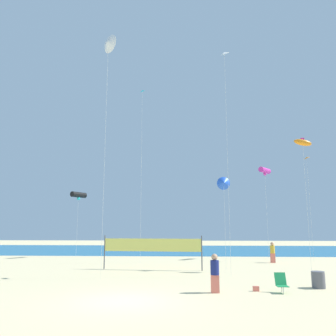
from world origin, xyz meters
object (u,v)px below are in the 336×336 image
beachgoer_mustard_shirt (273,252)px  kite_orange_inflatable (303,143)px  folding_beach_chair (281,282)px  kite_magenta_tube (265,171)px  volleyball_net (152,246)px  kite_white_delta (108,44)px  kite_orange_diamond (307,160)px  kite_white_diamond (224,58)px  kite_black_tube (79,195)px  trash_barrel (318,280)px  beach_handbag (256,289)px  kite_blue_delta (224,183)px  beachgoer_navy_shirt (215,272)px  kite_cyan_diamond (142,98)px

beachgoer_mustard_shirt → kite_orange_inflatable: size_ratio=0.18×
folding_beach_chair → kite_magenta_tube: kite_magenta_tube is taller
volleyball_net → kite_magenta_tube: kite_magenta_tube is taller
beachgoer_mustard_shirt → kite_magenta_tube: kite_magenta_tube is taller
kite_white_delta → kite_orange_inflatable: kite_white_delta is taller
kite_orange_diamond → kite_magenta_tube: bearing=148.7°
folding_beach_chair → kite_magenta_tube: bearing=39.3°
kite_magenta_tube → kite_white_diamond: bearing=-113.6°
kite_black_tube → kite_magenta_tube: bearing=-1.6°
trash_barrel → beach_handbag: 3.45m
folding_beach_chair → kite_orange_diamond: kite_orange_diamond is taller
kite_blue_delta → volleyball_net: bearing=-180.0°
volleyball_net → kite_magenta_tube: bearing=40.2°
volleyball_net → kite_black_tube: bearing=132.6°
beachgoer_mustard_shirt → kite_white_diamond: size_ratio=0.12×
volleyball_net → kite_orange_inflatable: kite_orange_inflatable is taller
beachgoer_navy_shirt → trash_barrel: 5.50m
kite_cyan_diamond → kite_white_diamond: (6.64, -7.46, -0.20)m
beach_handbag → kite_magenta_tube: size_ratio=0.03×
trash_barrel → kite_cyan_diamond: size_ratio=0.05×
folding_beach_chair → kite_white_diamond: bearing=69.5°
trash_barrel → kite_magenta_tube: 17.49m
beachgoer_mustard_shirt → beach_handbag: (-4.06, -12.98, -0.81)m
folding_beach_chair → kite_white_diamond: 14.93m
trash_barrel → kite_orange_diamond: size_ratio=0.09×
beachgoer_mustard_shirt → kite_orange_inflatable: bearing=73.5°
kite_orange_diamond → kite_cyan_diamond: bearing=-171.8°
beach_handbag → kite_blue_delta: (-0.51, 7.72, 6.06)m
kite_white_diamond → kite_orange_diamond: bearing=48.6°
kite_magenta_tube → kite_orange_diamond: (3.39, -2.07, 0.61)m
beachgoer_navy_shirt → kite_white_delta: kite_white_delta is taller
trash_barrel → beach_handbag: trash_barrel is taller
kite_orange_inflatable → beachgoer_navy_shirt: bearing=-132.6°
beachgoer_navy_shirt → folding_beach_chair: 3.14m
beachgoer_mustard_shirt → kite_magenta_tube: (0.49, 3.44, 7.56)m
beachgoer_mustard_shirt → kite_magenta_tube: size_ratio=0.20×
trash_barrel → kite_black_tube: kite_black_tube is taller
kite_white_diamond → kite_orange_inflatable: (5.81, 2.64, -5.38)m
beachgoer_navy_shirt → kite_white_diamond: size_ratio=0.12×
folding_beach_chair → kite_blue_delta: size_ratio=0.13×
volleyball_net → kite_blue_delta: 6.93m
folding_beach_chair → kite_orange_inflatable: 12.22m
kite_white_diamond → kite_magenta_tube: bearing=66.4°
trash_barrel → kite_magenta_tube: kite_magenta_tube is taller
kite_white_diamond → volleyball_net: bearing=149.8°
kite_white_delta → kite_orange_inflatable: size_ratio=1.66×
beachgoer_mustard_shirt → kite_cyan_diamond: (-11.27, -0.81, 13.70)m
volleyball_net → kite_white_diamond: 14.13m
kite_white_delta → kite_cyan_diamond: bearing=82.8°
kite_cyan_diamond → kite_orange_diamond: (15.14, 2.18, -5.53)m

